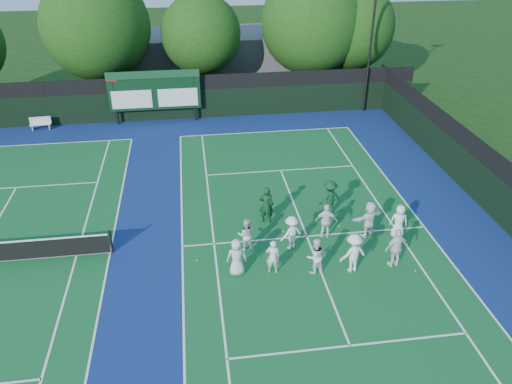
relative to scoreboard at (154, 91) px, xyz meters
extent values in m
plane|color=#14340E|center=(7.01, -15.59, -2.19)|extent=(120.00, 120.00, 0.00)
cube|color=navy|center=(1.01, -14.59, -2.19)|extent=(34.00, 32.00, 0.01)
cube|color=#125926|center=(7.01, -14.59, -2.18)|extent=(10.97, 23.77, 0.00)
cube|color=white|center=(7.01, -2.70, -2.18)|extent=(10.97, 0.08, 0.00)
cube|color=white|center=(1.53, -14.59, -2.18)|extent=(0.08, 23.77, 0.00)
cube|color=white|center=(12.50, -14.59, -2.18)|extent=(0.08, 23.77, 0.00)
cube|color=white|center=(2.90, -14.59, -2.18)|extent=(0.08, 23.77, 0.00)
cube|color=white|center=(11.13, -14.59, -2.18)|extent=(0.08, 23.77, 0.00)
cube|color=white|center=(7.01, -20.99, -2.18)|extent=(8.23, 0.08, 0.00)
cube|color=white|center=(7.01, -8.19, -2.18)|extent=(8.23, 0.08, 0.00)
cube|color=white|center=(7.01, -14.59, -2.18)|extent=(0.08, 12.80, 0.00)
cube|color=white|center=(-6.99, -2.70, -2.18)|extent=(10.97, 0.08, 0.00)
cube|color=white|center=(-1.50, -14.59, -2.18)|extent=(0.08, 23.77, 0.00)
cube|color=white|center=(-2.87, -14.59, -2.18)|extent=(0.08, 23.77, 0.00)
cube|color=white|center=(-6.99, -8.19, -2.18)|extent=(8.23, 0.08, 0.00)
cube|color=black|center=(1.01, 0.41, -1.19)|extent=(34.00, 0.08, 2.00)
cube|color=black|center=(1.01, 0.41, 0.31)|extent=(34.00, 0.05, 1.00)
cube|color=black|center=(16.01, -14.59, -1.19)|extent=(0.08, 32.00, 2.00)
cube|color=black|center=(16.01, -14.59, 0.31)|extent=(0.05, 32.00, 1.00)
cylinder|color=black|center=(-2.59, 0.01, -0.44)|extent=(0.16, 0.16, 3.50)
cylinder|color=black|center=(2.61, 0.01, -0.44)|extent=(0.16, 0.16, 3.50)
cube|color=black|center=(0.01, 0.01, 0.01)|extent=(6.00, 0.15, 2.60)
cube|color=#134422|center=(0.01, -0.09, 1.11)|extent=(6.00, 0.05, 0.50)
cube|color=silver|center=(-1.49, -0.09, -0.49)|extent=(2.60, 0.04, 1.20)
cube|color=silver|center=(1.51, -0.09, -0.49)|extent=(2.60, 0.04, 1.20)
cube|color=#A6170D|center=(-2.59, -0.09, 1.01)|extent=(0.70, 0.04, 0.50)
cube|color=#58585D|center=(5.01, 8.41, -0.19)|extent=(18.00, 6.00, 4.00)
cylinder|color=black|center=(14.51, 0.11, 2.81)|extent=(0.16, 0.16, 10.00)
cylinder|color=black|center=(-1.39, -14.59, -1.64)|extent=(0.10, 0.10, 1.10)
cube|color=silver|center=(-7.48, -0.29, -1.82)|extent=(1.35, 0.45, 0.05)
cube|color=silver|center=(-7.48, -0.15, -1.57)|extent=(1.33, 0.15, 0.44)
cube|color=silver|center=(-8.01, -0.29, -2.01)|extent=(0.08, 0.31, 0.35)
cube|color=silver|center=(-6.95, -0.29, -2.01)|extent=(0.08, 0.31, 0.35)
cylinder|color=black|center=(-3.71, 3.91, -0.75)|extent=(0.44, 0.44, 2.88)
sphere|color=#143B0D|center=(-3.71, 3.91, 3.45)|extent=(7.36, 7.36, 7.36)
sphere|color=#143B0D|center=(-3.11, 4.21, 2.71)|extent=(5.15, 5.15, 5.15)
cylinder|color=black|center=(3.38, 3.91, -0.80)|extent=(0.44, 0.44, 2.78)
sphere|color=#143B0D|center=(3.38, 3.91, 2.70)|extent=(5.62, 5.62, 5.62)
sphere|color=#143B0D|center=(3.98, 4.21, 2.14)|extent=(3.94, 3.94, 3.94)
cylinder|color=black|center=(11.41, 3.91, -0.86)|extent=(0.44, 0.44, 2.65)
sphere|color=#143B0D|center=(11.41, 3.91, 3.26)|extent=(7.45, 7.45, 7.45)
sphere|color=#143B0D|center=(12.01, 4.21, 2.51)|extent=(5.21, 5.21, 5.21)
cylinder|color=black|center=(14.34, 3.91, -0.83)|extent=(0.44, 0.44, 2.73)
sphere|color=#143B0D|center=(14.34, 3.91, 2.88)|extent=(6.23, 6.23, 6.23)
sphere|color=#143B0D|center=(14.94, 4.21, 2.25)|extent=(4.36, 4.36, 4.36)
sphere|color=yellow|center=(6.18, -15.68, -2.16)|extent=(0.07, 0.07, 0.07)
sphere|color=yellow|center=(8.41, -13.00, -2.16)|extent=(0.07, 0.07, 0.07)
sphere|color=yellow|center=(10.80, -17.55, -2.16)|extent=(0.07, 0.07, 0.07)
sphere|color=yellow|center=(2.12, -15.68, -2.16)|extent=(0.07, 0.07, 0.07)
sphere|color=yellow|center=(6.05, -14.11, -2.16)|extent=(0.07, 0.07, 0.07)
sphere|color=yellow|center=(8.65, -14.01, -2.16)|extent=(0.07, 0.07, 0.07)
imported|color=silver|center=(3.68, -16.69, -1.39)|extent=(0.80, 0.53, 1.61)
imported|color=silver|center=(5.10, -16.80, -1.43)|extent=(0.62, 0.47, 1.52)
imported|color=white|center=(6.75, -17.01, -1.41)|extent=(0.91, 0.80, 1.56)
imported|color=white|center=(8.26, -17.13, -1.33)|extent=(1.23, 0.88, 1.71)
imported|color=white|center=(10.06, -17.06, -1.31)|extent=(1.10, 0.64, 1.75)
imported|color=silver|center=(4.24, -15.13, -1.44)|extent=(0.79, 0.66, 1.49)
imported|color=white|center=(6.14, -15.29, -1.42)|extent=(1.15, 0.94, 1.55)
imported|color=white|center=(7.81, -14.69, -1.37)|extent=(1.02, 0.60, 1.64)
imported|color=white|center=(9.71, -14.81, -1.35)|extent=(1.63, 1.02, 1.68)
imported|color=white|center=(10.97, -15.08, -1.41)|extent=(0.86, 0.66, 1.57)
imported|color=#0F371B|center=(5.41, -13.14, -1.28)|extent=(0.72, 0.53, 1.82)
imported|color=#103B21|center=(8.44, -12.91, -1.31)|extent=(1.29, 0.98, 1.77)
camera|label=1|loc=(2.28, -32.28, 10.55)|focal=35.00mm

